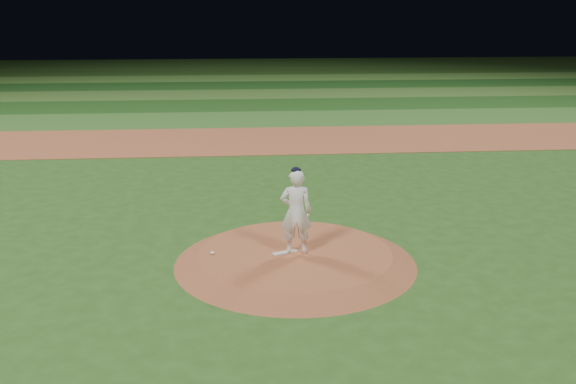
{
  "coord_description": "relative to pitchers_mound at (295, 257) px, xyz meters",
  "views": [
    {
      "loc": [
        -1.31,
        -13.58,
        5.63
      ],
      "look_at": [
        0.0,
        2.0,
        1.1
      ],
      "focal_mm": 40.0,
      "sensor_mm": 36.0,
      "label": 1
    }
  ],
  "objects": [
    {
      "name": "outfield_stripe_3",
      "position": [
        0.0,
        34.5,
        -0.12
      ],
      "size": [
        70.0,
        5.0,
        0.02
      ],
      "primitive_type": "cube",
      "color": "#174315",
      "rests_on": "ground"
    },
    {
      "name": "pitchers_mound",
      "position": [
        0.0,
        0.0,
        0.0
      ],
      "size": [
        5.5,
        5.5,
        0.25
      ],
      "primitive_type": "cone",
      "color": "#9A512F",
      "rests_on": "ground"
    },
    {
      "name": "pitching_rubber",
      "position": [
        -0.24,
        -0.03,
        0.14
      ],
      "size": [
        0.6,
        0.37,
        0.03
      ],
      "primitive_type": "cube",
      "rotation": [
        0.0,
        0.0,
        0.41
      ],
      "color": "silver",
      "rests_on": "pitchers_mound"
    },
    {
      "name": "pitcher_on_mound",
      "position": [
        0.01,
        -0.02,
        1.11
      ],
      "size": [
        0.73,
        0.5,
        2.0
      ],
      "color": "white",
      "rests_on": "pitchers_mound"
    },
    {
      "name": "outfield_stripe_4",
      "position": [
        0.0,
        39.5,
        -0.12
      ],
      "size": [
        70.0,
        5.0,
        0.02
      ],
      "primitive_type": "cube",
      "color": "#3D7129",
      "rests_on": "ground"
    },
    {
      "name": "infield_dirt_band",
      "position": [
        0.0,
        14.0,
        -0.12
      ],
      "size": [
        70.0,
        6.0,
        0.02
      ],
      "primitive_type": "cube",
      "color": "#9B4F30",
      "rests_on": "ground"
    },
    {
      "name": "rosin_bag",
      "position": [
        -1.88,
        0.04,
        0.15
      ],
      "size": [
        0.11,
        0.11,
        0.06
      ],
      "primitive_type": "ellipsoid",
      "color": "white",
      "rests_on": "pitchers_mound"
    },
    {
      "name": "outfield_stripe_0",
      "position": [
        0.0,
        19.5,
        -0.12
      ],
      "size": [
        70.0,
        5.0,
        0.02
      ],
      "primitive_type": "cube",
      "color": "#306324",
      "rests_on": "ground"
    },
    {
      "name": "outfield_stripe_2",
      "position": [
        0.0,
        29.5,
        -0.12
      ],
      "size": [
        70.0,
        5.0,
        0.02
      ],
      "primitive_type": "cube",
      "color": "#386324",
      "rests_on": "ground"
    },
    {
      "name": "ground",
      "position": [
        0.0,
        0.0,
        -0.12
      ],
      "size": [
        120.0,
        120.0,
        0.0
      ],
      "primitive_type": "plane",
      "color": "#264F19",
      "rests_on": "ground"
    },
    {
      "name": "outfield_stripe_5",
      "position": [
        0.0,
        44.5,
        -0.12
      ],
      "size": [
        70.0,
        5.0,
        0.02
      ],
      "primitive_type": "cube",
      "color": "#224716",
      "rests_on": "ground"
    },
    {
      "name": "outfield_stripe_1",
      "position": [
        0.0,
        24.5,
        -0.12
      ],
      "size": [
        70.0,
        5.0,
        0.02
      ],
      "primitive_type": "cube",
      "color": "#1A4415",
      "rests_on": "ground"
    }
  ]
}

